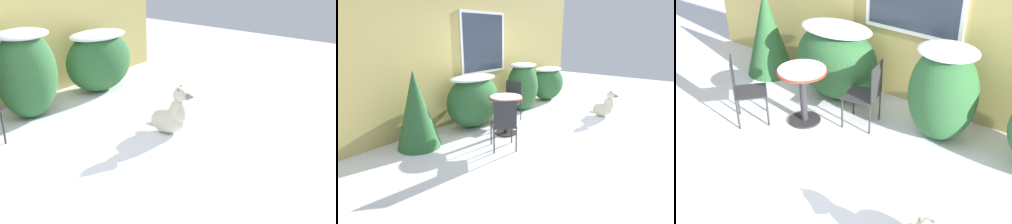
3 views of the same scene
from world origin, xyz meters
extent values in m
plane|color=white|center=(0.00, 0.00, 0.00)|extent=(16.00, 16.00, 0.00)
ellipsoid|color=#2D6033|center=(0.77, 1.57, 0.62)|extent=(0.86, 0.77, 1.24)
ellipsoid|color=white|center=(0.77, 1.57, 1.18)|extent=(0.73, 0.66, 0.12)
ellipsoid|color=#2D6033|center=(2.18, 1.63, 0.49)|extent=(1.21, 0.82, 0.98)
ellipsoid|color=white|center=(2.18, 1.63, 0.92)|extent=(1.03, 0.70, 0.12)
cylinder|color=#2D2D30|center=(0.04, 1.09, 0.21)|extent=(0.02, 0.02, 0.43)
ellipsoid|color=beige|center=(1.54, -0.28, 0.16)|extent=(0.47, 0.54, 0.32)
ellipsoid|color=beige|center=(1.59, -0.41, 0.30)|extent=(0.32, 0.30, 0.35)
sphere|color=beige|center=(1.60, -0.44, 0.53)|extent=(0.19, 0.19, 0.19)
cone|color=gray|center=(1.64, -0.57, 0.52)|extent=(0.13, 0.12, 0.10)
ellipsoid|color=gray|center=(1.54, -0.44, 0.60)|extent=(0.05, 0.04, 0.09)
ellipsoid|color=gray|center=(1.64, -0.41, 0.60)|extent=(0.05, 0.04, 0.09)
ellipsoid|color=beige|center=(1.48, -0.08, 0.07)|extent=(0.13, 0.22, 0.06)
camera|label=1|loc=(-2.41, -3.34, 2.32)|focal=45.00mm
camera|label=2|loc=(-4.73, -2.29, 1.97)|focal=28.00mm
camera|label=3|loc=(2.51, -2.73, 3.06)|focal=45.00mm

